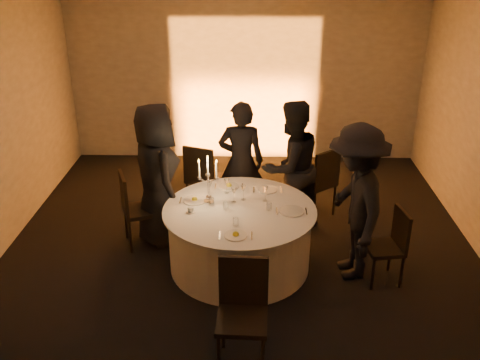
{
  "coord_description": "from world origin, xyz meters",
  "views": [
    {
      "loc": [
        0.15,
        -5.51,
        3.69
      ],
      "look_at": [
        0.0,
        0.2,
        1.05
      ],
      "focal_mm": 40.0,
      "sensor_mm": 36.0,
      "label": 1
    }
  ],
  "objects_px": {
    "chair_back_left": "(202,175)",
    "candelabra": "(208,186)",
    "guest_right": "(355,203)",
    "guest_back_left": "(241,162)",
    "chair_front": "(243,306)",
    "coffee_cup": "(191,210)",
    "guest_left": "(157,175)",
    "chair_left": "(134,205)",
    "banquet_table": "(240,237)",
    "guest_back_right": "(291,167)",
    "chair_back_right": "(321,179)",
    "chair_right": "(391,242)"
  },
  "relations": [
    {
      "from": "chair_left",
      "to": "guest_back_left",
      "type": "relative_size",
      "value": 0.58
    },
    {
      "from": "chair_left",
      "to": "guest_right",
      "type": "distance_m",
      "value": 2.74
    },
    {
      "from": "banquet_table",
      "to": "chair_front",
      "type": "xyz_separation_m",
      "value": [
        0.07,
        -1.56,
        0.21
      ]
    },
    {
      "from": "guest_left",
      "to": "guest_right",
      "type": "distance_m",
      "value": 2.47
    },
    {
      "from": "chair_back_left",
      "to": "candelabra",
      "type": "bearing_deg",
      "value": 119.22
    },
    {
      "from": "guest_left",
      "to": "chair_front",
      "type": "bearing_deg",
      "value": 178.7
    },
    {
      "from": "chair_back_right",
      "to": "candelabra",
      "type": "height_order",
      "value": "candelabra"
    },
    {
      "from": "chair_back_left",
      "to": "chair_back_right",
      "type": "bearing_deg",
      "value": -162.6
    },
    {
      "from": "guest_left",
      "to": "candelabra",
      "type": "distance_m",
      "value": 0.81
    },
    {
      "from": "chair_left",
      "to": "coffee_cup",
      "type": "relative_size",
      "value": 9.07
    },
    {
      "from": "banquet_table",
      "to": "guest_left",
      "type": "xyz_separation_m",
      "value": [
        -1.06,
        0.59,
        0.54
      ]
    },
    {
      "from": "chair_left",
      "to": "chair_right",
      "type": "bearing_deg",
      "value": -124.11
    },
    {
      "from": "chair_back_right",
      "to": "guest_right",
      "type": "xyz_separation_m",
      "value": [
        0.21,
        -1.4,
        0.34
      ]
    },
    {
      "from": "guest_back_left",
      "to": "candelabra",
      "type": "xyz_separation_m",
      "value": [
        -0.36,
        -1.04,
        0.12
      ]
    },
    {
      "from": "chair_left",
      "to": "chair_back_right",
      "type": "bearing_deg",
      "value": -92.29
    },
    {
      "from": "chair_front",
      "to": "guest_back_right",
      "type": "xyz_separation_m",
      "value": [
        0.58,
        2.51,
        0.31
      ]
    },
    {
      "from": "chair_back_left",
      "to": "chair_back_right",
      "type": "height_order",
      "value": "chair_back_left"
    },
    {
      "from": "chair_left",
      "to": "chair_front",
      "type": "xyz_separation_m",
      "value": [
        1.42,
        -2.01,
        0.03
      ]
    },
    {
      "from": "guest_back_left",
      "to": "coffee_cup",
      "type": "relative_size",
      "value": 15.56
    },
    {
      "from": "chair_back_left",
      "to": "candelabra",
      "type": "height_order",
      "value": "candelabra"
    },
    {
      "from": "candelabra",
      "to": "chair_front",
      "type": "bearing_deg",
      "value": -75.59
    },
    {
      "from": "chair_left",
      "to": "guest_back_right",
      "type": "xyz_separation_m",
      "value": [
        2.0,
        0.5,
        0.34
      ]
    },
    {
      "from": "guest_right",
      "to": "guest_back_left",
      "type": "bearing_deg",
      "value": -140.37
    },
    {
      "from": "chair_right",
      "to": "chair_front",
      "type": "xyz_separation_m",
      "value": [
        -1.65,
        -1.3,
        0.09
      ]
    },
    {
      "from": "guest_right",
      "to": "guest_back_right",
      "type": "bearing_deg",
      "value": -153.58
    },
    {
      "from": "banquet_table",
      "to": "guest_left",
      "type": "relative_size",
      "value": 0.97
    },
    {
      "from": "chair_left",
      "to": "candelabra",
      "type": "relative_size",
      "value": 1.65
    },
    {
      "from": "banquet_table",
      "to": "guest_back_left",
      "type": "relative_size",
      "value": 1.05
    },
    {
      "from": "banquet_table",
      "to": "guest_left",
      "type": "height_order",
      "value": "guest_left"
    },
    {
      "from": "guest_back_right",
      "to": "coffee_cup",
      "type": "xyz_separation_m",
      "value": [
        -1.21,
        -1.04,
        -0.1
      ]
    },
    {
      "from": "chair_left",
      "to": "guest_right",
      "type": "bearing_deg",
      "value": -123.18
    },
    {
      "from": "chair_right",
      "to": "coffee_cup",
      "type": "bearing_deg",
      "value": -103.63
    },
    {
      "from": "chair_left",
      "to": "candelabra",
      "type": "bearing_deg",
      "value": -127.48
    },
    {
      "from": "chair_back_right",
      "to": "chair_front",
      "type": "xyz_separation_m",
      "value": [
        -1.03,
        -2.84,
        0.01
      ]
    },
    {
      "from": "guest_back_left",
      "to": "coffee_cup",
      "type": "xyz_separation_m",
      "value": [
        -0.55,
        -1.3,
        -0.06
      ]
    },
    {
      "from": "guest_right",
      "to": "banquet_table",
      "type": "bearing_deg",
      "value": -100.4
    },
    {
      "from": "chair_front",
      "to": "guest_right",
      "type": "xyz_separation_m",
      "value": [
        1.24,
        1.44,
        0.34
      ]
    },
    {
      "from": "guest_back_right",
      "to": "guest_right",
      "type": "height_order",
      "value": "guest_right"
    },
    {
      "from": "banquet_table",
      "to": "chair_right",
      "type": "height_order",
      "value": "chair_right"
    },
    {
      "from": "candelabra",
      "to": "banquet_table",
      "type": "bearing_deg",
      "value": -24.15
    },
    {
      "from": "chair_front",
      "to": "coffee_cup",
      "type": "bearing_deg",
      "value": 115.6
    },
    {
      "from": "chair_back_left",
      "to": "coffee_cup",
      "type": "distance_m",
      "value": 1.47
    },
    {
      "from": "guest_back_right",
      "to": "chair_left",
      "type": "bearing_deg",
      "value": -20.35
    },
    {
      "from": "chair_back_right",
      "to": "banquet_table",
      "type": "bearing_deg",
      "value": 11.8
    },
    {
      "from": "guest_left",
      "to": "guest_back_left",
      "type": "height_order",
      "value": "guest_left"
    },
    {
      "from": "chair_right",
      "to": "banquet_table",
      "type": "bearing_deg",
      "value": -108.01
    },
    {
      "from": "chair_front",
      "to": "guest_back_right",
      "type": "distance_m",
      "value": 2.59
    },
    {
      "from": "candelabra",
      "to": "chair_back_right",
      "type": "bearing_deg",
      "value": 37.17
    },
    {
      "from": "chair_left",
      "to": "chair_back_left",
      "type": "xyz_separation_m",
      "value": [
        0.78,
        0.91,
        0.02
      ]
    },
    {
      "from": "chair_left",
      "to": "guest_back_left",
      "type": "distance_m",
      "value": 1.56
    }
  ]
}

